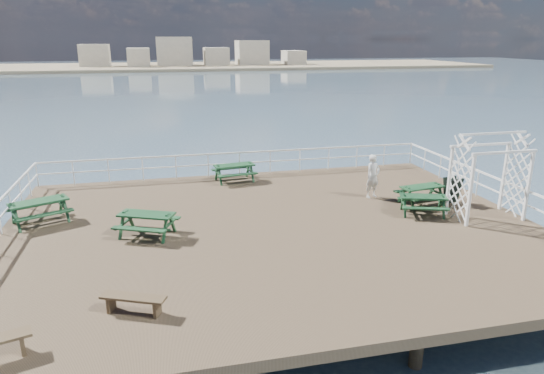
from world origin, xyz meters
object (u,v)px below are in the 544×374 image
(picnic_table_d, at_px, (147,220))
(picnic_table_e, at_px, (423,201))
(picnic_table_a, at_px, (39,207))
(flat_bench_near, at_px, (133,300))
(trellis_arbor, at_px, (488,180))
(picnic_table_b, at_px, (234,169))
(picnic_table_c, at_px, (422,191))
(person, at_px, (373,176))

(picnic_table_d, relative_size, picnic_table_e, 1.13)
(picnic_table_a, distance_m, flat_bench_near, 7.58)
(picnic_table_a, bearing_deg, trellis_arbor, -35.83)
(flat_bench_near, bearing_deg, picnic_table_d, 110.75)
(picnic_table_b, height_order, picnic_table_e, picnic_table_b)
(picnic_table_e, distance_m, flat_bench_near, 10.99)
(picnic_table_b, height_order, picnic_table_c, picnic_table_b)
(picnic_table_d, relative_size, flat_bench_near, 1.42)
(picnic_table_a, height_order, picnic_table_c, picnic_table_a)
(picnic_table_b, distance_m, picnic_table_c, 8.15)
(person, bearing_deg, flat_bench_near, -161.46)
(picnic_table_d, bearing_deg, picnic_table_c, 29.22)
(trellis_arbor, distance_m, person, 4.29)
(flat_bench_near, distance_m, person, 11.34)
(picnic_table_a, relative_size, picnic_table_b, 1.19)
(picnic_table_c, xyz_separation_m, person, (-1.52, 1.21, 0.35))
(picnic_table_e, height_order, person, person)
(flat_bench_near, bearing_deg, picnic_table_c, 51.69)
(picnic_table_e, xyz_separation_m, person, (-0.96, 2.27, 0.37))
(picnic_table_b, relative_size, flat_bench_near, 1.26)
(trellis_arbor, bearing_deg, picnic_table_c, 127.86)
(flat_bench_near, bearing_deg, person, 60.76)
(picnic_table_c, xyz_separation_m, trellis_arbor, (1.45, -1.84, 0.85))
(flat_bench_near, bearing_deg, picnic_table_a, 140.30)
(picnic_table_e, distance_m, trellis_arbor, 2.32)
(flat_bench_near, xyz_separation_m, trellis_arbor, (12.02, 3.76, 1.04))
(picnic_table_b, relative_size, picnic_table_c, 1.05)
(trellis_arbor, height_order, person, trellis_arbor)
(flat_bench_near, distance_m, trellis_arbor, 12.63)
(picnic_table_a, bearing_deg, picnic_table_b, 1.43)
(picnic_table_d, distance_m, flat_bench_near, 4.76)
(picnic_table_c, xyz_separation_m, picnic_table_e, (-0.56, -1.06, -0.02))
(picnic_table_b, xyz_separation_m, person, (5.05, -3.59, 0.33))
(person, bearing_deg, picnic_table_e, -85.50)
(picnic_table_b, bearing_deg, picnic_table_a, -161.79)
(picnic_table_c, height_order, picnic_table_d, picnic_table_d)
(picnic_table_b, bearing_deg, picnic_table_d, -131.42)
(person, bearing_deg, picnic_table_a, 161.70)
(picnic_table_c, relative_size, trellis_arbor, 0.61)
(picnic_table_c, relative_size, picnic_table_e, 0.96)
(picnic_table_b, distance_m, flat_bench_near, 11.15)
(picnic_table_c, bearing_deg, trellis_arbor, -60.57)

